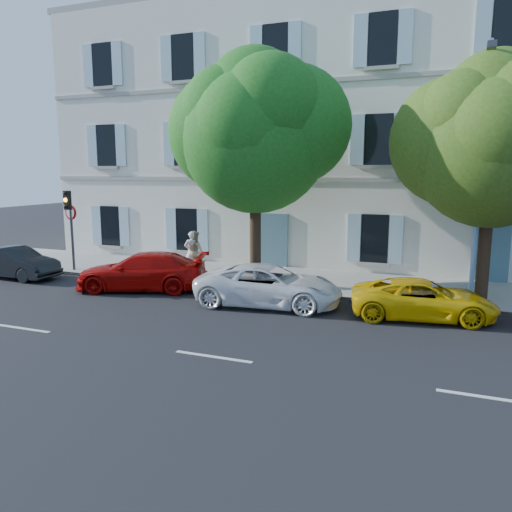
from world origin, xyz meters
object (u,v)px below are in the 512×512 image
at_px(road_sign, 72,223).
at_px(traffic_light, 69,213).
at_px(car_yellow_supercar, 423,299).
at_px(car_white_coupe, 269,285).
at_px(tree_left, 255,140).
at_px(pedestrian_a, 192,252).
at_px(tree_right, 492,150).
at_px(pedestrian_b, 195,251).
at_px(car_red_coupe, 142,271).
at_px(car_dark_sedan, 15,263).
at_px(street_lamp, 481,164).

bearing_deg(road_sign, traffic_light, -66.91).
xyz_separation_m(car_yellow_supercar, road_sign, (-14.50, 1.67, 1.56)).
bearing_deg(traffic_light, road_sign, 113.09).
bearing_deg(car_white_coupe, road_sign, 72.81).
xyz_separation_m(tree_left, traffic_light, (-8.29, -0.42, -2.87)).
height_order(traffic_light, pedestrian_a, traffic_light).
bearing_deg(tree_right, pedestrian_b, 175.27).
bearing_deg(traffic_light, pedestrian_b, 18.33).
relative_size(tree_right, pedestrian_b, 4.38).
bearing_deg(pedestrian_b, traffic_light, 45.26).
bearing_deg(car_red_coupe, car_white_coupe, 68.64).
distance_m(car_white_coupe, road_sign, 10.00).
height_order(tree_left, pedestrian_b, tree_left).
bearing_deg(car_red_coupe, pedestrian_a, 153.16).
bearing_deg(car_dark_sedan, car_white_coupe, -89.10).
relative_size(car_white_coupe, tree_right, 0.63).
bearing_deg(tree_right, car_red_coupe, -169.37).
bearing_deg(car_red_coupe, street_lamp, 80.79).
xyz_separation_m(street_lamp, pedestrian_b, (-10.71, 1.37, -3.56)).
distance_m(tree_left, pedestrian_a, 5.68).
distance_m(car_white_coupe, traffic_light, 9.94).
height_order(car_yellow_supercar, traffic_light, traffic_light).
bearing_deg(car_dark_sedan, traffic_light, -43.47).
bearing_deg(traffic_light, car_white_coupe, -10.17).
distance_m(car_white_coupe, car_yellow_supercar, 4.81).
distance_m(car_white_coupe, tree_left, 5.42).
xyz_separation_m(car_dark_sedan, tree_left, (9.85, 1.97, 4.84)).
xyz_separation_m(car_dark_sedan, car_yellow_supercar, (15.96, 0.12, -0.05)).
bearing_deg(pedestrian_a, street_lamp, 137.69).
bearing_deg(car_white_coupe, pedestrian_b, 47.42).
height_order(car_dark_sedan, pedestrian_a, pedestrian_a).
bearing_deg(pedestrian_b, pedestrian_a, 77.29).
height_order(car_red_coupe, pedestrian_a, pedestrian_a).
height_order(street_lamp, pedestrian_a, street_lamp).
xyz_separation_m(car_white_coupe, street_lamp, (6.18, 2.03, 3.91)).
xyz_separation_m(car_yellow_supercar, traffic_light, (-14.39, 1.43, 2.02)).
bearing_deg(tree_right, pedestrian_a, 175.87).
bearing_deg(street_lamp, car_white_coupe, -161.82).
distance_m(car_red_coupe, pedestrian_b, 3.15).
height_order(car_white_coupe, pedestrian_b, pedestrian_b).
distance_m(car_yellow_supercar, traffic_light, 14.60).
distance_m(car_dark_sedan, car_yellow_supercar, 15.96).
xyz_separation_m(car_red_coupe, tree_right, (11.59, 2.18, 4.32)).
height_order(traffic_light, street_lamp, street_lamp).
distance_m(car_red_coupe, tree_left, 6.36).
bearing_deg(street_lamp, pedestrian_b, 172.71).
distance_m(car_white_coupe, street_lamp, 7.59).
bearing_deg(tree_right, tree_left, -177.45).
relative_size(tree_right, traffic_light, 2.24).
relative_size(tree_right, pedestrian_a, 4.41).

